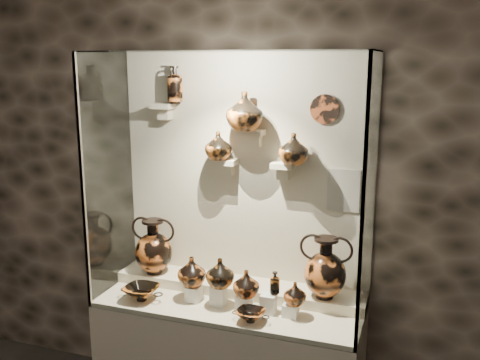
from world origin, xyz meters
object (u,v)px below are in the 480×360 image
(amphora_left, at_px, (154,246))
(ovoid_vase_b, at_px, (245,111))
(lekythos_small, at_px, (275,282))
(jug_c, at_px, (246,284))
(jug_e, at_px, (295,294))
(kylix_left, at_px, (142,292))
(jug_b, at_px, (220,273))
(lekythos_tall, at_px, (175,83))
(kylix_right, at_px, (251,315))
(amphora_right, at_px, (325,267))
(ovoid_vase_c, at_px, (294,149))
(jug_a, at_px, (192,271))
(ovoid_vase_a, at_px, (218,146))

(amphora_left, xyz_separation_m, ovoid_vase_b, (0.65, 0.04, 0.95))
(lekythos_small, bearing_deg, jug_c, -161.21)
(jug_e, height_order, kylix_left, jug_e)
(lekythos_small, height_order, kylix_left, lekythos_small)
(jug_b, bearing_deg, lekythos_tall, 138.74)
(kylix_left, xyz_separation_m, kylix_right, (0.76, -0.05, -0.01))
(kylix_left, bearing_deg, amphora_right, -0.30)
(kylix_left, bearing_deg, lekythos_tall, 62.21)
(kylix_right, xyz_separation_m, lekythos_tall, (-0.67, 0.43, 1.33))
(jug_c, xyz_separation_m, ovoid_vase_c, (0.22, 0.26, 0.81))
(jug_c, height_order, ovoid_vase_b, ovoid_vase_b)
(lekythos_small, bearing_deg, jug_a, -170.74)
(lekythos_small, distance_m, ovoid_vase_b, 1.06)
(kylix_left, xyz_separation_m, ovoid_vase_c, (0.90, 0.35, 0.93))
(lekythos_tall, xyz_separation_m, ovoid_vase_a, (0.31, -0.03, -0.40))
(jug_b, distance_m, kylix_left, 0.55)
(jug_c, relative_size, jug_e, 1.21)
(jug_b, bearing_deg, kylix_right, -34.73)
(ovoid_vase_a, relative_size, ovoid_vase_b, 0.76)
(ovoid_vase_a, distance_m, ovoid_vase_b, 0.30)
(jug_e, bearing_deg, kylix_left, 170.00)
(jug_e, bearing_deg, jug_a, 163.07)
(kylix_right, bearing_deg, jug_b, 146.35)
(jug_c, relative_size, kylix_left, 0.60)
(jug_e, bearing_deg, ovoid_vase_c, 93.79)
(kylix_right, height_order, ovoid_vase_a, ovoid_vase_a)
(kylix_right, distance_m, ovoid_vase_a, 1.08)
(ovoid_vase_b, bearing_deg, amphora_right, -20.90)
(amphora_right, relative_size, jug_c, 2.29)
(jug_c, distance_m, lekythos_small, 0.18)
(jug_b, distance_m, ovoid_vase_b, 1.02)
(jug_a, height_order, jug_e, jug_a)
(jug_b, height_order, ovoid_vase_a, ovoid_vase_a)
(ovoid_vase_b, bearing_deg, ovoid_vase_a, 154.96)
(kylix_left, height_order, lekythos_tall, lekythos_tall)
(jug_b, xyz_separation_m, ovoid_vase_b, (0.08, 0.24, 0.99))
(lekythos_small, height_order, lekythos_tall, lekythos_tall)
(amphora_right, bearing_deg, ovoid_vase_a, 167.71)
(kylix_left, distance_m, kylix_right, 0.76)
(lekythos_small, relative_size, ovoid_vase_c, 0.84)
(jug_b, bearing_deg, amphora_left, 154.33)
(jug_b, bearing_deg, amphora_right, 11.35)
(kylix_right, xyz_separation_m, ovoid_vase_a, (-0.35, 0.40, 0.94))
(kylix_right, bearing_deg, jug_e, 26.64)
(jug_e, distance_m, kylix_right, 0.29)
(kylix_left, bearing_deg, ovoid_vase_b, 14.46)
(kylix_left, bearing_deg, amphora_left, 87.25)
(ovoid_vase_c, bearing_deg, jug_e, -64.52)
(amphora_left, relative_size, ovoid_vase_b, 1.60)
(jug_b, xyz_separation_m, lekythos_small, (0.35, 0.03, -0.02))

